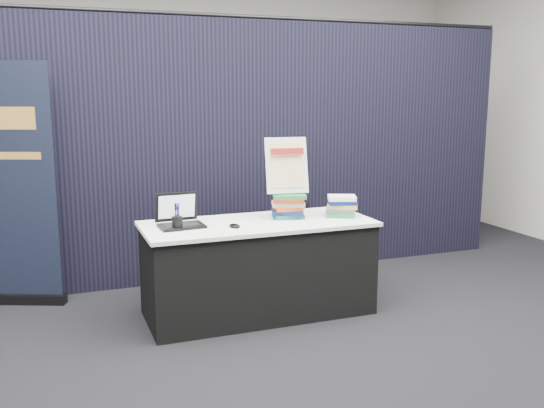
{
  "coord_description": "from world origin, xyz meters",
  "views": [
    {
      "loc": [
        -1.53,
        -3.82,
        1.76
      ],
      "look_at": [
        0.12,
        0.55,
        0.88
      ],
      "focal_mm": 40.0,
      "sensor_mm": 36.0,
      "label": 1
    }
  ],
  "objects": [
    {
      "name": "display_table",
      "position": [
        0.0,
        0.55,
        0.38
      ],
      "size": [
        1.8,
        0.75,
        0.75
      ],
      "color": "black",
      "rests_on": "floor"
    },
    {
      "name": "brochure_mid",
      "position": [
        -0.39,
        0.35,
        0.75
      ],
      "size": [
        0.41,
        0.35,
        0.0
      ],
      "primitive_type": "cube",
      "rotation": [
        0.0,
        0.0,
        -0.41
      ],
      "color": "white",
      "rests_on": "display_table"
    },
    {
      "name": "laptop",
      "position": [
        -0.6,
        0.61,
        0.81
      ],
      "size": [
        0.34,
        0.28,
        0.25
      ],
      "rotation": [
        0.0,
        0.0,
        0.04
      ],
      "color": "black",
      "rests_on": "display_table"
    },
    {
      "name": "brochure_right",
      "position": [
        -0.45,
        0.33,
        0.75
      ],
      "size": [
        0.36,
        0.31,
        0.0
      ],
      "primitive_type": "cube",
      "rotation": [
        0.0,
        0.0,
        0.39
      ],
      "color": "silver",
      "rests_on": "display_table"
    },
    {
      "name": "pen_cup",
      "position": [
        -0.65,
        0.5,
        0.8
      ],
      "size": [
        0.09,
        0.09,
        0.1
      ],
      "primitive_type": "cylinder",
      "rotation": [
        0.0,
        0.0,
        -0.23
      ],
      "color": "black",
      "rests_on": "display_table"
    },
    {
      "name": "book_stack_short",
      "position": [
        0.71,
        0.52,
        0.84
      ],
      "size": [
        0.29,
        0.26,
        0.17
      ],
      "rotation": [
        0.0,
        0.0,
        -0.41
      ],
      "color": "#217D3D",
      "rests_on": "display_table"
    },
    {
      "name": "info_sign",
      "position": [
        0.28,
        0.64,
        1.17
      ],
      "size": [
        0.35,
        0.18,
        0.46
      ],
      "rotation": [
        0.0,
        0.0,
        -0.15
      ],
      "color": "black",
      "rests_on": "book_stack_tall"
    },
    {
      "name": "drape_partition",
      "position": [
        0.0,
        1.6,
        1.2
      ],
      "size": [
        6.0,
        0.08,
        2.4
      ],
      "primitive_type": "cube",
      "color": "black",
      "rests_on": "floor"
    },
    {
      "name": "floor",
      "position": [
        0.0,
        0.0,
        0.0
      ],
      "size": [
        8.0,
        8.0,
        0.0
      ],
      "primitive_type": "plane",
      "color": "black",
      "rests_on": "ground"
    },
    {
      "name": "brochure_left",
      "position": [
        -0.52,
        0.53,
        0.75
      ],
      "size": [
        0.33,
        0.27,
        0.0
      ],
      "primitive_type": "cube",
      "rotation": [
        0.0,
        0.0,
        -0.26
      ],
      "color": "silver",
      "rests_on": "display_table"
    },
    {
      "name": "book_stack_tall",
      "position": [
        0.28,
        0.61,
        0.85
      ],
      "size": [
        0.28,
        0.24,
        0.2
      ],
      "rotation": [
        0.0,
        0.0,
        -0.26
      ],
      "color": "#1B6760",
      "rests_on": "display_table"
    },
    {
      "name": "stacking_chair",
      "position": [
        0.45,
        0.83,
        0.44
      ],
      "size": [
        0.45,
        0.46,
        0.79
      ],
      "rotation": [
        0.0,
        0.0,
        0.28
      ],
      "color": "black",
      "rests_on": "floor"
    },
    {
      "name": "wall_back",
      "position": [
        0.0,
        4.0,
        1.75
      ],
      "size": [
        8.0,
        0.02,
        3.5
      ],
      "primitive_type": "cube",
      "color": "#B9B7AF",
      "rests_on": "floor"
    },
    {
      "name": "mouse",
      "position": [
        -0.24,
        0.41,
        0.77
      ],
      "size": [
        0.1,
        0.12,
        0.03
      ],
      "primitive_type": "ellipsoid",
      "rotation": [
        0.0,
        0.0,
        0.4
      ],
      "color": "black",
      "rests_on": "display_table"
    },
    {
      "name": "pullup_banner",
      "position": [
        -1.83,
        1.5,
        0.88
      ],
      "size": [
        0.82,
        0.41,
        1.99
      ],
      "rotation": [
        0.0,
        0.0,
        -0.39
      ],
      "color": "black",
      "rests_on": "floor"
    }
  ]
}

